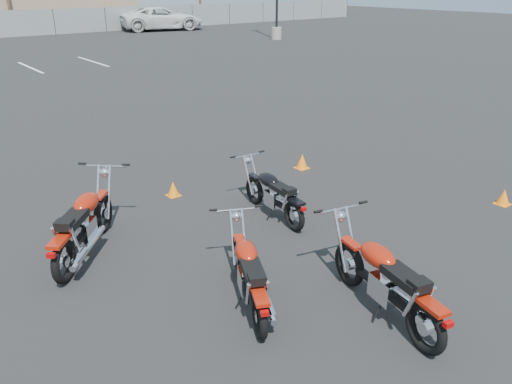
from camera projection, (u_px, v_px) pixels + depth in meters
ground at (270, 246)px, 7.61m from camera, size 120.00×120.00×0.00m
motorcycle_front_red at (84, 225)px, 7.22m from camera, size 1.76×1.87×1.06m
motorcycle_second_black at (274, 194)px, 8.44m from camera, size 0.70×1.82×0.89m
motorcycle_third_red at (250, 274)px, 6.12m from camera, size 1.18×1.82×0.93m
motorcycle_rear_red at (386, 281)px, 5.89m from camera, size 0.95×2.10×1.03m
training_cone_near at (302, 161)px, 10.72m from camera, size 0.27×0.27×0.32m
training_cone_far at (504, 197)px, 8.99m from camera, size 0.25×0.25×0.29m
training_cone_extra at (173, 189)px, 9.35m from camera, size 0.24×0.24×0.28m
tan_building_east at (43, 3)px, 44.44m from camera, size 14.40×9.40×3.70m
white_van at (162, 12)px, 40.04m from camera, size 4.74×8.03×2.86m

